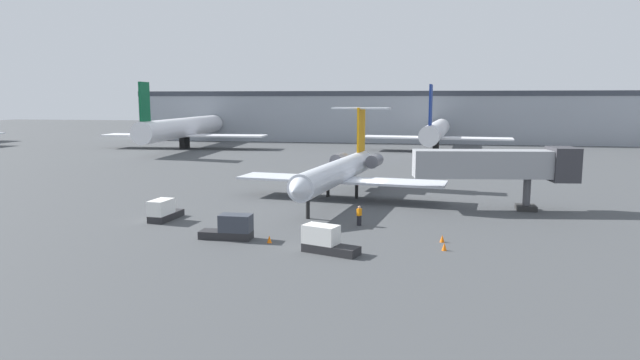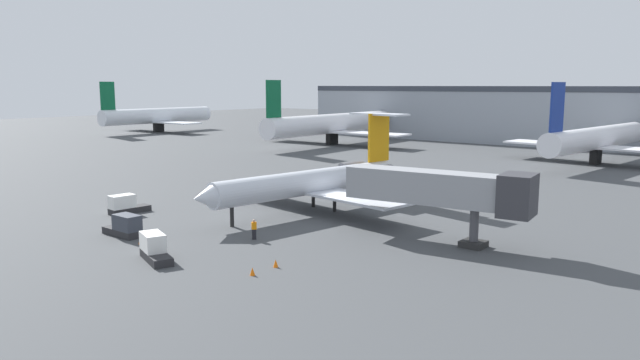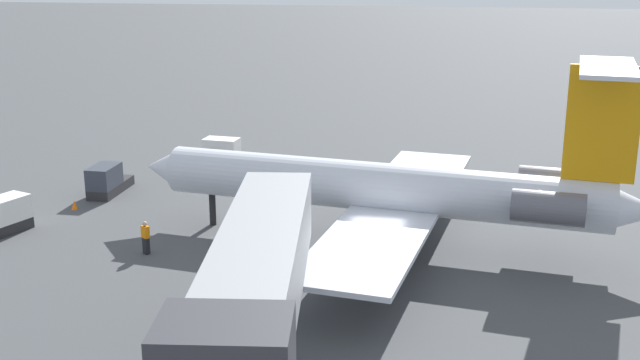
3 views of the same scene
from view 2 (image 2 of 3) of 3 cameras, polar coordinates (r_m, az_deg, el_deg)
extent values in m
cube|color=#424447|center=(58.19, 1.83, -3.53)|extent=(400.00, 400.00, 0.10)
cylinder|color=silver|center=(59.65, -1.05, -0.23)|extent=(5.55, 22.67, 2.47)
cone|color=silver|center=(52.54, -10.94, -1.66)|extent=(2.63, 2.50, 2.35)
cone|color=silver|center=(68.24, 6.62, 0.88)|extent=(2.44, 2.86, 2.10)
cube|color=silver|center=(56.32, 3.70, -1.77)|extent=(10.79, 5.78, 0.24)
cube|color=silver|center=(64.87, -3.84, -0.34)|extent=(10.79, 5.78, 0.24)
cylinder|color=#595960|center=(63.89, 5.79, 0.70)|extent=(1.93, 3.38, 1.50)
cylinder|color=#595960|center=(66.76, 3.05, 1.09)|extent=(1.93, 3.38, 1.50)
cube|color=orange|center=(66.38, 5.60, 4.05)|extent=(0.68, 3.20, 5.31)
cube|color=silver|center=(66.21, 5.64, 6.25)|extent=(7.07, 3.31, 0.20)
cylinder|color=black|center=(54.45, -8.37, -3.49)|extent=(0.36, 0.36, 1.77)
cylinder|color=black|center=(60.21, 1.40, -2.20)|extent=(0.36, 0.36, 1.77)
cylinder|color=black|center=(62.50, -0.64, -1.78)|extent=(0.36, 0.36, 1.77)
cube|color=gray|center=(49.07, 10.57, -0.68)|extent=(14.58, 4.49, 2.60)
cube|color=#333338|center=(47.10, 18.27, -1.39)|extent=(2.80, 3.49, 3.20)
cylinder|color=#4C4C51|center=(48.49, 14.43, -4.40)|extent=(0.70, 0.70, 3.15)
cube|color=#262626|center=(48.81, 14.37, -5.92)|extent=(1.80, 1.80, 0.50)
cube|color=black|center=(49.88, -6.28, -5.15)|extent=(0.38, 0.40, 0.85)
cube|color=orange|center=(49.71, -6.30, -4.34)|extent=(0.44, 0.48, 0.60)
sphere|color=tan|center=(49.62, -6.31, -3.87)|extent=(0.24, 0.24, 0.24)
cube|color=#262628|center=(45.22, -15.29, -7.08)|extent=(4.24, 2.69, 0.60)
cube|color=white|center=(45.72, -15.61, -5.68)|extent=(2.73, 2.14, 1.30)
cube|color=#262628|center=(62.69, -17.62, -2.72)|extent=(1.75, 4.11, 0.60)
cube|color=white|center=(62.16, -18.31, -1.96)|extent=(1.61, 2.51, 1.30)
cube|color=#262628|center=(53.52, -18.29, -4.72)|extent=(4.00, 1.40, 0.60)
cube|color=#333842|center=(52.64, -17.88, -3.86)|extent=(2.40, 1.40, 1.30)
cone|color=orange|center=(50.26, -16.70, -5.55)|extent=(0.36, 0.36, 0.55)
cone|color=orange|center=(42.35, -4.23, -7.91)|extent=(0.36, 0.36, 0.55)
cone|color=orange|center=(40.75, -6.44, -8.63)|extent=(0.36, 0.36, 0.55)
cube|color=#8C939E|center=(138.24, 25.01, 5.52)|extent=(132.51, 23.72, 12.40)
cube|color=#333842|center=(126.84, 23.84, 7.90)|extent=(132.51, 0.60, 1.20)
cylinder|color=silver|center=(168.95, -15.14, 5.93)|extent=(5.01, 34.24, 4.05)
cube|color=#0C5933|center=(160.13, -19.55, 7.55)|extent=(0.41, 4.01, 7.00)
cube|color=silver|center=(169.04, -15.12, 5.38)|extent=(28.84, 6.81, 0.30)
cube|color=black|center=(169.14, -15.09, 4.84)|extent=(1.20, 2.80, 2.40)
cylinder|color=white|center=(128.45, 1.16, 5.38)|extent=(6.19, 41.94, 4.14)
cube|color=#0C5933|center=(113.37, -4.44, 7.70)|extent=(0.50, 4.01, 7.00)
cube|color=white|center=(128.57, 1.15, 4.64)|extent=(35.35, 7.72, 0.30)
cube|color=black|center=(128.70, 1.15, 3.93)|extent=(1.20, 2.80, 2.40)
cylinder|color=white|center=(105.93, 24.84, 3.64)|extent=(7.03, 35.29, 3.61)
cube|color=navy|center=(91.21, 21.63, 6.45)|extent=(0.69, 4.01, 7.00)
cube|color=white|center=(106.06, 24.79, 2.89)|extent=(29.94, 8.86, 0.30)
cube|color=black|center=(106.21, 24.73, 2.03)|extent=(1.20, 2.80, 2.40)
camera|label=1|loc=(32.42, -72.34, -0.83)|focal=31.39mm
camera|label=3|loc=(48.46, 39.07, 8.91)|focal=43.76mm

